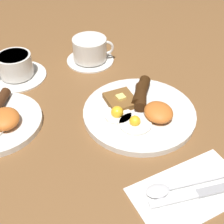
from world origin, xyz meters
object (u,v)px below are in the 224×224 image
spoon (166,189)px  knife (198,194)px  breakfast_plate_near (140,111)px  teacup_near (90,51)px  teacup_far (16,68)px

spoon → knife: bearing=155.7°
spoon → breakfast_plate_near: bearing=-95.7°
knife → spoon: 0.06m
breakfast_plate_near → spoon: size_ratio=1.65×
breakfast_plate_near → teacup_near: 0.28m
teacup_near → spoon: bearing=179.0°
teacup_near → teacup_far: 0.22m
teacup_far → breakfast_plate_near: bearing=-136.8°
teacup_near → spoon: (-0.50, 0.01, -0.03)m
teacup_near → knife: 0.53m
teacup_near → spoon: teacup_near is taller
breakfast_plate_near → teacup_near: (0.28, 0.03, 0.02)m
teacup_near → spoon: size_ratio=0.86×
teacup_far → teacup_near: bearing=-87.6°
knife → spoon: (0.03, 0.05, 0.00)m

